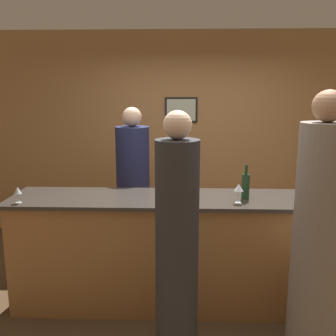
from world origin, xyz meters
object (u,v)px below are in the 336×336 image
bartender (133,195)px  wine_bottle_1 (246,186)px  guest_0 (317,242)px  guest_1 (177,251)px  wine_bottle_0 (182,185)px

bartender → wine_bottle_1: (1.11, -0.81, 0.32)m
guest_0 → bartender: bearing=134.7°
guest_1 → wine_bottle_1: size_ratio=6.06×
guest_0 → wine_bottle_0: size_ratio=6.80×
wine_bottle_1 → bartender: bearing=143.9°
guest_1 → wine_bottle_0: (0.04, 0.79, 0.28)m
guest_0 → wine_bottle_1: 0.85m
guest_1 → wine_bottle_0: 0.84m
guest_0 → wine_bottle_1: (-0.40, 0.71, 0.23)m
bartender → guest_0: (1.51, -1.53, 0.09)m
bartender → guest_0: bearing=134.7°
guest_1 → wine_bottle_0: bearing=87.2°
guest_1 → wine_bottle_1: (0.60, 0.76, 0.29)m
guest_1 → wine_bottle_1: 1.02m
wine_bottle_1 → wine_bottle_0: bearing=176.9°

